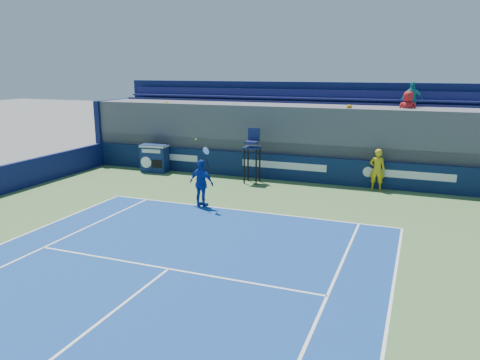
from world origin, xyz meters
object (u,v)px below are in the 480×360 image
at_px(match_clock, 155,157).
at_px(umpire_chair, 252,150).
at_px(tennis_player, 202,183).
at_px(ball_person, 377,169).

xyz_separation_m(match_clock, umpire_chair, (5.32, -0.36, 0.79)).
bearing_deg(tennis_player, match_clock, 136.35).
height_order(ball_person, tennis_player, tennis_player).
relative_size(ball_person, tennis_player, 0.69).
relative_size(match_clock, umpire_chair, 0.56).
bearing_deg(umpire_chair, match_clock, 176.12).
distance_m(match_clock, umpire_chair, 5.39).
xyz_separation_m(match_clock, tennis_player, (4.85, -4.63, 0.17)).
height_order(match_clock, tennis_player, tennis_player).
height_order(match_clock, umpire_chair, umpire_chair).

